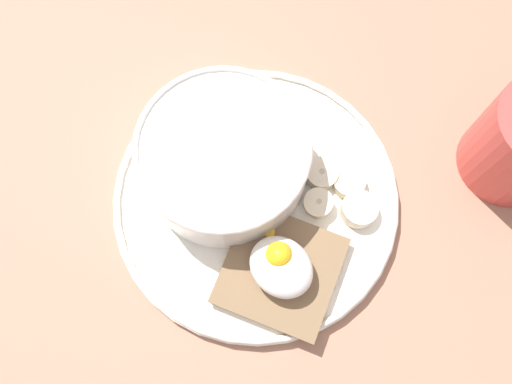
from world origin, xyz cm
name	(u,v)px	position (x,y,z in cm)	size (l,w,h in cm)	color
ground_plane	(256,204)	(0.00, 0.00, 1.00)	(120.00, 120.00, 2.00)	#A4745C
plate	(256,199)	(0.00, 0.00, 2.80)	(26.19, 26.19, 1.60)	white
oatmeal_bowl	(221,161)	(-3.92, -0.34, 6.13)	(15.11, 15.11, 6.21)	white
toast_slice	(280,271)	(6.25, -3.37, 3.71)	(12.56, 12.56, 1.25)	#816547
poached_egg	(281,265)	(6.11, -3.29, 5.80)	(7.73, 5.57, 3.51)	white
banana_slice_front	(318,203)	(4.47, 3.44, 3.72)	(2.86, 2.97, 1.56)	#F6E6C1
banana_slice_left	(359,209)	(7.47, 5.57, 3.75)	(3.64, 3.73, 1.62)	#F7E4C4
banana_slice_back	(321,174)	(2.75, 5.75, 3.67)	(4.08, 4.04, 1.44)	#F4E9C6
banana_slice_right	(350,184)	(5.25, 6.87, 3.62)	(3.71, 3.61, 1.54)	beige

